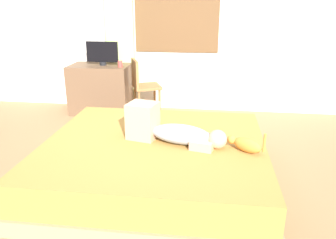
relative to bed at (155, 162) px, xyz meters
The scene contains 10 objects.
ground_plane 0.23m from the bed, behind, with size 16.00×16.00×0.00m, color olive.
back_wall_with_window 2.71m from the bed, 92.52° to the left, with size 6.40×0.14×2.90m.
bed is the anchor object (origin of this frame).
person_lying 0.36m from the bed, ahead, with size 0.94×0.44×0.34m.
cat 0.87m from the bed, ahead, with size 0.31×0.25×0.21m.
desk 2.34m from the bed, 120.47° to the left, with size 0.90×0.56×0.74m.
tv_monitor 2.41m from the bed, 119.26° to the left, with size 0.48×0.10×0.35m.
cup 2.16m from the bed, 113.58° to the left, with size 0.07×0.07×0.09m, color #B23D38.
chair_by_desk 1.97m from the bed, 105.11° to the left, with size 0.50×0.50×0.86m.
curtain_left 2.68m from the bed, 112.00° to the left, with size 0.44×0.06×2.50m, color #ADCC75.
Camera 1 is at (0.61, -2.83, 1.67)m, focal length 35.93 mm.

